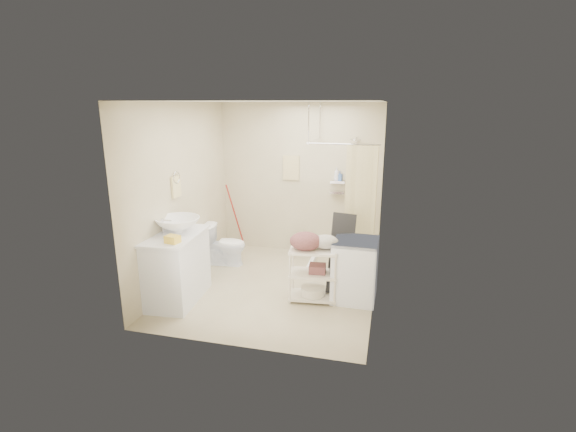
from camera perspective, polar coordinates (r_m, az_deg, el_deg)
name	(u,v)px	position (r m, az deg, el deg)	size (l,w,h in m)	color
floor	(276,286)	(6.16, -1.69, -9.57)	(3.20, 3.20, 0.00)	#BCB08D
ceiling	(274,101)	(5.60, -1.91, 15.40)	(2.80, 3.20, 0.04)	silver
wall_back	(300,179)	(7.26, 1.62, 5.03)	(2.80, 0.04, 2.60)	beige
wall_front	(233,233)	(4.27, -7.59, -2.34)	(2.80, 0.04, 2.60)	beige
wall_left	(182,194)	(6.26, -14.25, 2.92)	(0.04, 3.20, 2.60)	beige
wall_right	(379,205)	(5.54, 12.31, 1.48)	(0.04, 3.20, 2.60)	beige
vanity	(177,267)	(5.79, -14.89, -6.81)	(0.59, 1.05, 0.92)	silver
sink	(178,225)	(5.70, -14.83, -1.17)	(0.58, 0.58, 0.20)	white
counter_basket	(173,239)	(5.30, -15.51, -3.08)	(0.17, 0.13, 0.09)	yellow
floor_basket	(181,307)	(5.60, -14.40, -11.97)	(0.25, 0.19, 0.14)	gold
toilet	(225,244)	(6.93, -8.59, -3.85)	(0.38, 0.67, 0.68)	white
mop	(234,216)	(7.68, -7.38, 0.01)	(0.11, 0.11, 1.17)	maroon
potted_plant_a	(296,244)	(7.42, 1.04, -3.88)	(0.16, 0.11, 0.31)	#9C4B2B
potted_plant_b	(305,245)	(7.39, 2.38, -3.92)	(0.18, 0.14, 0.32)	brown
hanging_towel	(291,168)	(7.24, 0.43, 6.61)	(0.28, 0.03, 0.42)	beige
towel_ring	(176,185)	(6.04, -15.07, 4.09)	(0.04, 0.22, 0.34)	#F1DF96
tp_holder	(189,231)	(6.42, -13.40, -2.06)	(0.08, 0.12, 0.14)	white
shower	(345,203)	(6.65, 7.77, 1.75)	(1.10, 1.10, 2.10)	white
shampoo_bottle_a	(337,174)	(7.07, 6.67, 5.72)	(0.08, 0.08, 0.22)	silver
shampoo_bottle_b	(340,176)	(7.07, 7.10, 5.46)	(0.07, 0.07, 0.16)	#3F61A4
washing_machine	(355,270)	(5.70, 9.14, -7.26)	(0.57, 0.59, 0.84)	silver
laundry_rack	(313,270)	(5.60, 3.48, -7.35)	(0.63, 0.37, 0.87)	silver
ironing_board	(341,253)	(5.81, 7.28, -5.08)	(0.33, 0.10, 1.16)	black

